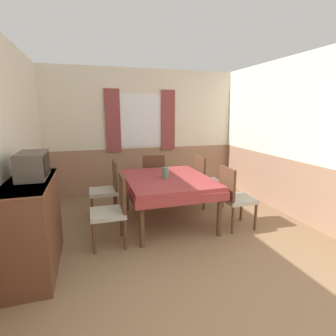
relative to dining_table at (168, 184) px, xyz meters
name	(u,v)px	position (x,y,z in m)	size (l,w,h in m)	color
wall_back	(144,131)	(0.01, 1.82, 0.69)	(4.45, 0.10, 2.60)	silver
wall_left	(8,150)	(-2.03, -0.38, 0.68)	(0.05, 4.76, 2.60)	silver
wall_right	(298,139)	(2.06, -0.38, 0.68)	(0.05, 4.76, 2.60)	silver
dining_table	(168,184)	(0.00, 0.00, 0.00)	(1.29, 1.56, 0.73)	#9E3838
chair_right_near	(234,195)	(0.89, -0.49, -0.12)	(0.44, 0.44, 0.94)	brown
chair_left_near	(113,208)	(-0.89, -0.49, -0.12)	(0.44, 0.44, 0.94)	brown
chair_left_far	(107,187)	(-0.89, 0.49, -0.12)	(0.44, 0.44, 0.94)	brown
chair_head_window	(152,176)	(0.00, 1.02, -0.12)	(0.44, 0.44, 0.94)	brown
chair_right_far	(206,179)	(0.89, 0.49, -0.12)	(0.44, 0.44, 0.94)	brown
sideboard	(33,225)	(-1.77, -0.81, -0.11)	(0.46, 1.20, 1.02)	brown
tv	(33,165)	(-1.73, -0.68, 0.53)	(0.29, 0.51, 0.28)	#51473D
vase	(165,173)	(-0.04, -0.02, 0.19)	(0.10, 0.10, 0.17)	slate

